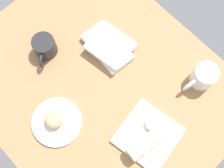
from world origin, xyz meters
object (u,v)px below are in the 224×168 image
Objects in this scene: breakfast_wrap at (146,144)px; second_mug at (203,77)px; sauce_cup at (153,123)px; book_stack at (109,47)px; round_plate at (56,121)px; square_plate at (148,136)px; scone_pastry at (54,120)px; coffee_mug at (45,47)px.

second_mug is at bearing 101.82° from breakfast_wrap.
sauce_cup is 0.26× the size of book_stack.
round_plate is at bearing 44.25° from sauce_cup.
square_plate is 5.21cm from sauce_cup.
sauce_cup is (1.98, -4.34, 2.09)cm from square_plate.
square_plate is (-29.07, -22.05, 0.10)cm from round_plate.
square_plate is 31.98cm from second_mug.
breakfast_wrap is at bearing 114.49° from square_plate.
coffee_mug reaches higher than scone_pastry.
second_mug is at bearing -88.47° from square_plate.
scone_pastry reaches higher than round_plate.
second_mug is at bearing -145.77° from coffee_mug.
second_mug is (-54.02, -36.75, 0.81)cm from coffee_mug.
second_mug is (2.43, -35.13, 0.69)cm from breakfast_wrap.
breakfast_wrap reaches higher than square_plate.
book_stack is (37.07, -14.43, 1.87)cm from square_plate.
breakfast_wrap is 0.65× the size of book_stack.
second_mug reaches higher than sauce_cup.
round_plate is 31.09cm from coffee_mug.
second_mug is (-28.51, -54.01, 1.33)cm from scone_pastry.
round_plate is 37.40cm from book_stack.
sauce_cup reaches higher than round_plate.
square_plate is (-29.35, -22.35, -3.12)cm from scone_pastry.
book_stack is 40.19cm from second_mug.
round_plate is at bearing -132.93° from scone_pastry.
square_plate is 1.44× the size of breakfast_wrap.
scone_pastry is 37.02cm from square_plate.
scone_pastry is 0.31× the size of book_stack.
round_plate is 60.85cm from second_mug.
sauce_cup is 0.39× the size of breakfast_wrap.
coffee_mug is at bearing 47.65° from book_stack.
second_mug is (-1.14, -27.31, 2.37)cm from sauce_cup.
square_plate is at bearing -142.82° from round_plate.
sauce_cup is 27.44cm from second_mug.
square_plate is at bearing -174.70° from coffee_mug.
scone_pastry is 0.48× the size of breakfast_wrap.
second_mug reaches higher than round_plate.
round_plate is 2.80× the size of scone_pastry.
square_plate is at bearing 158.73° from book_stack.
square_plate is 5.36cm from breakfast_wrap.
scone_pastry is at bearing 37.29° from square_plate.
scone_pastry is at bearing 47.07° from round_plate.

